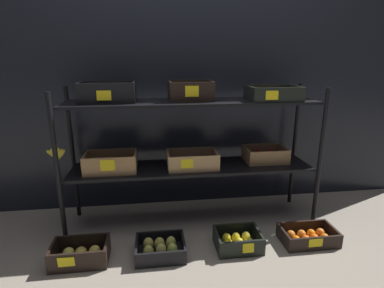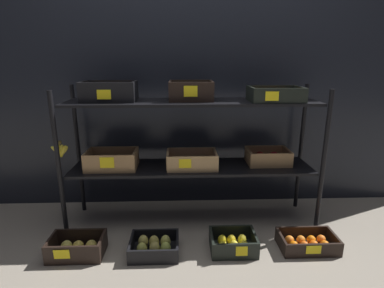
{
  "view_description": "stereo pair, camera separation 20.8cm",
  "coord_description": "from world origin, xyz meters",
  "px_view_note": "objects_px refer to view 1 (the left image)",
  "views": [
    {
      "loc": [
        -0.29,
        -2.17,
        1.25
      ],
      "look_at": [
        0.0,
        0.0,
        0.63
      ],
      "focal_mm": 28.66,
      "sensor_mm": 36.0,
      "label": 1
    },
    {
      "loc": [
        -0.08,
        -2.19,
        1.25
      ],
      "look_at": [
        0.0,
        0.0,
        0.63
      ],
      "focal_mm": 28.66,
      "sensor_mm": 36.0,
      "label": 2
    }
  ],
  "objects_px": {
    "crate_ground_apple_gold": "(80,255)",
    "display_rack": "(188,133)",
    "crate_ground_pear": "(160,248)",
    "crate_ground_tangerine": "(308,237)",
    "crate_ground_lemon": "(238,241)"
  },
  "relations": [
    {
      "from": "crate_ground_apple_gold",
      "to": "display_rack",
      "type": "bearing_deg",
      "value": 29.61
    },
    {
      "from": "display_rack",
      "to": "crate_ground_pear",
      "type": "bearing_deg",
      "value": -119.41
    },
    {
      "from": "crate_ground_apple_gold",
      "to": "crate_ground_tangerine",
      "type": "bearing_deg",
      "value": 0.65
    },
    {
      "from": "display_rack",
      "to": "crate_ground_tangerine",
      "type": "bearing_deg",
      "value": -26.76
    },
    {
      "from": "crate_ground_pear",
      "to": "crate_ground_lemon",
      "type": "height_order",
      "value": "crate_ground_lemon"
    },
    {
      "from": "display_rack",
      "to": "crate_ground_apple_gold",
      "type": "height_order",
      "value": "display_rack"
    },
    {
      "from": "display_rack",
      "to": "crate_ground_pear",
      "type": "relative_size",
      "value": 6.1
    },
    {
      "from": "crate_ground_lemon",
      "to": "crate_ground_pear",
      "type": "bearing_deg",
      "value": -178.63
    },
    {
      "from": "display_rack",
      "to": "crate_ground_tangerine",
      "type": "xyz_separation_m",
      "value": [
        0.8,
        -0.4,
        -0.68
      ]
    },
    {
      "from": "display_rack",
      "to": "crate_ground_lemon",
      "type": "relative_size",
      "value": 6.42
    },
    {
      "from": "crate_ground_pear",
      "to": "crate_ground_lemon",
      "type": "relative_size",
      "value": 1.05
    },
    {
      "from": "crate_ground_apple_gold",
      "to": "crate_ground_tangerine",
      "type": "relative_size",
      "value": 0.92
    },
    {
      "from": "crate_ground_pear",
      "to": "crate_ground_tangerine",
      "type": "relative_size",
      "value": 0.85
    },
    {
      "from": "crate_ground_apple_gold",
      "to": "crate_ground_lemon",
      "type": "xyz_separation_m",
      "value": [
        1.03,
        0.02,
        -0.0
      ]
    },
    {
      "from": "crate_ground_pear",
      "to": "crate_ground_lemon",
      "type": "distance_m",
      "value": 0.53
    }
  ]
}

